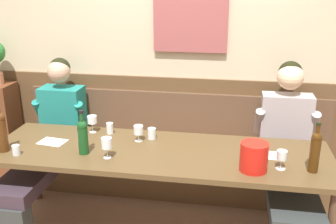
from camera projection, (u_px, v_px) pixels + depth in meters
The scene contains 20 objects.
room_wall_back at pixel (177, 42), 3.63m from camera, with size 6.80×0.12×2.80m.
wood_wainscot_panel at pixel (175, 131), 3.86m from camera, with size 6.80×0.03×1.08m, color brown.
wall_bench at pixel (172, 164), 3.75m from camera, with size 2.89×0.42×0.94m.
dining_table at pixel (158, 159), 2.99m from camera, with size 2.59×0.79×0.73m.
person_center_left_seat at pixel (49, 136), 3.48m from camera, with size 0.50×1.25×1.27m.
person_left_seat at pixel (289, 153), 3.14m from camera, with size 0.54×1.25×1.31m.
ice_bucket at pixel (254, 157), 2.63m from camera, with size 0.19×0.19×0.20m, color red.
wine_bottle_amber_mid at pixel (315, 150), 2.60m from camera, with size 0.07×0.07×0.35m.
wine_bottle_green_tall at pixel (1, 131), 2.91m from camera, with size 0.08×0.08×0.37m.
wine_bottle_clear_water at pixel (83, 136), 2.87m from camera, with size 0.08×0.08×0.34m.
wine_glass_center_rear at pixel (138, 131), 3.11m from camera, with size 0.08×0.08×0.13m.
wine_glass_center_front at pixel (92, 120), 3.29m from camera, with size 0.08×0.08×0.15m.
wine_glass_right_end at pixel (282, 156), 2.65m from camera, with size 0.07×0.07×0.14m.
wine_glass_near_bucket at pixel (107, 144), 2.81m from camera, with size 0.08×0.08×0.16m.
water_tumbler_right at pixel (16, 150), 2.88m from camera, with size 0.06×0.06×0.08m, color silver.
water_tumbler_center at pixel (110, 128), 3.28m from camera, with size 0.06×0.06×0.09m, color silver.
water_tumbler_left at pixel (152, 133), 3.17m from camera, with size 0.07×0.07×0.09m, color silver.
tasting_sheet_left_guest at pixel (52, 142), 3.12m from camera, with size 0.21×0.15×0.00m, color white.
tasting_sheet_right_guest at pixel (265, 155), 2.89m from camera, with size 0.21×0.15×0.00m, color white.
corner_pedestal at pixel (4, 131), 3.99m from camera, with size 0.28×0.28×0.98m, color brown.
Camera 1 is at (0.52, -2.52, 1.97)m, focal length 41.82 mm.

